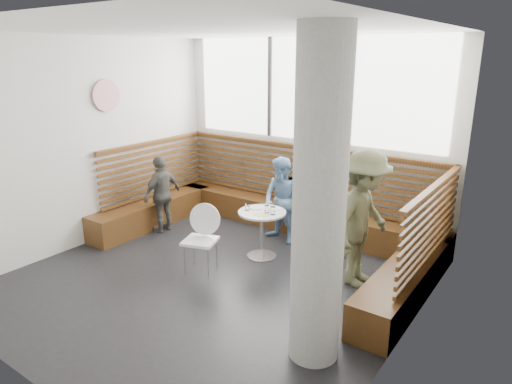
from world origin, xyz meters
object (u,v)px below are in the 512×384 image
Objects in this scene: cafe_table at (262,225)px; child_left at (162,194)px; child_back at (282,201)px; concrete_column at (319,205)px; cafe_chair at (204,233)px; adult_man at (363,219)px.

child_left reaches higher than cafe_table.
concrete_column is at bearing -39.52° from child_back.
concrete_column is at bearing -38.33° from cafe_chair.
concrete_column reaches higher than child_left.
adult_man is 1.72m from child_back.
concrete_column is at bearing -169.03° from adult_man.
cafe_table is 1.57m from adult_man.
cafe_chair is (-2.16, 0.78, -1.05)m from concrete_column.
cafe_table is at bearing 96.42° from adult_man.
concrete_column is 2.60m from cafe_table.
child_back is at bearing 96.91° from cafe_table.
cafe_chair is 0.68× the size of child_back.
child_back is (-1.82, 2.28, -0.91)m from concrete_column.
cafe_table is 0.40× the size of adult_man.
adult_man is 1.38× the size of child_left.
cafe_chair is at bearing -117.02° from cafe_table.
child_back is at bearing 72.85° from adult_man.
cafe_chair is at bearing 118.32° from adult_man.
cafe_chair is at bearing 160.14° from concrete_column.
cafe_chair is 0.52× the size of adult_man.
cafe_table is (-1.74, 1.60, -1.08)m from concrete_column.
adult_man is at bearing -8.71° from child_back.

